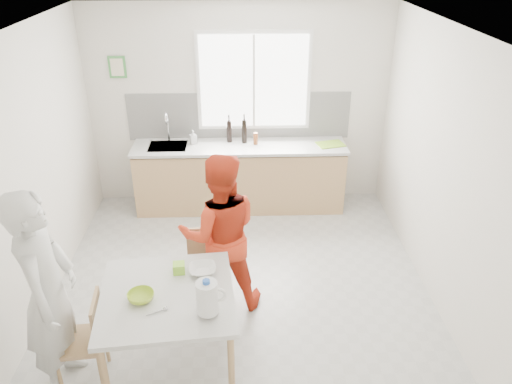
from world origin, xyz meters
TOP-DOWN VIEW (x-y plane):
  - ground at (0.00, 0.00)m, footprint 4.50×4.50m
  - room_shell at (0.00, 0.00)m, footprint 4.50×4.50m
  - window at (0.20, 2.23)m, footprint 1.50×0.06m
  - backsplash at (0.00, 2.24)m, footprint 3.00×0.02m
  - picture_frame at (-1.55, 2.23)m, footprint 0.22×0.03m
  - kitchen_counter at (-0.00, 1.95)m, footprint 2.84×0.64m
  - dining_table at (-0.60, -1.00)m, footprint 1.18×1.18m
  - chair_left at (-1.29, -1.06)m, footprint 0.42×0.42m
  - chair_far at (-0.34, -0.15)m, footprint 0.44×0.44m
  - person_white at (-1.50, -1.09)m, footprint 0.50×0.71m
  - person_red at (-0.20, -0.11)m, footprint 0.87×0.71m
  - bowl_green at (-0.80, -1.07)m, footprint 0.23×0.23m
  - bowl_white at (-0.33, -0.72)m, footprint 0.26×0.26m
  - milk_jug at (-0.25, -1.24)m, footprint 0.23×0.17m
  - green_box at (-0.53, -0.71)m, footprint 0.11×0.11m
  - spoon at (-0.66, -1.22)m, footprint 0.15×0.08m
  - cutting_board at (1.21, 1.93)m, footprint 0.40×0.33m
  - wine_bottle_a at (0.07, 2.04)m, footprint 0.07×0.07m
  - wine_bottle_b at (-0.14, 2.08)m, footprint 0.07×0.07m
  - jar_amber at (0.21, 1.98)m, footprint 0.06×0.06m
  - soap_bottle at (-0.62, 2.02)m, footprint 0.11×0.11m

SIDE VIEW (x-z plane):
  - ground at x=0.00m, z-range 0.00..0.00m
  - kitchen_counter at x=0.00m, z-range -0.27..1.10m
  - chair_left at x=-1.29m, z-range 0.04..0.87m
  - chair_far at x=-0.34m, z-range 0.04..0.91m
  - dining_table at x=-0.60m, z-range 0.33..1.16m
  - person_red at x=-0.20m, z-range 0.00..1.67m
  - spoon at x=-0.66m, z-range 0.83..0.85m
  - bowl_white at x=-0.33m, z-range 0.83..0.89m
  - bowl_green at x=-0.80m, z-range 0.83..0.90m
  - green_box at x=-0.53m, z-range 0.83..0.92m
  - person_white at x=-1.50m, z-range 0.00..1.84m
  - cutting_board at x=1.21m, z-range 0.92..0.93m
  - milk_jug at x=-0.25m, z-range 0.84..1.14m
  - jar_amber at x=0.21m, z-range 0.92..1.08m
  - soap_bottle at x=-0.62m, z-range 0.92..1.11m
  - wine_bottle_b at x=-0.14m, z-range 0.92..1.22m
  - wine_bottle_a at x=0.07m, z-range 0.92..1.24m
  - backsplash at x=0.00m, z-range 0.90..1.55m
  - room_shell at x=0.00m, z-range -0.61..3.89m
  - window at x=0.20m, z-range 1.05..2.35m
  - picture_frame at x=-1.55m, z-range 1.76..2.04m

